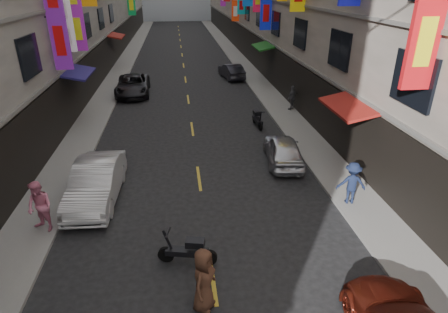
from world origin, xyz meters
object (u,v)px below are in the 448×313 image
object	(u,v)px
pedestrian_rnear	(352,183)
car_right_far	(231,71)
car_right_mid	(283,149)
car_left_mid	(96,182)
scooter_crossing	(188,251)
pedestrian_lfar	(40,207)
pedestrian_crossing	(204,280)
car_left_far	(133,85)
scooter_far_right	(257,119)
pedestrian_rfar	(292,98)

from	to	relation	value
pedestrian_rnear	car_right_far	bearing A→B (deg)	-74.11
car_right_mid	pedestrian_rnear	size ratio (longest dim) A/B	2.30
car_left_mid	car_right_far	world-z (taller)	car_left_mid
pedestrian_rnear	scooter_crossing	bearing A→B (deg)	33.66
pedestrian_lfar	pedestrian_crossing	distance (m)	6.38
car_left_mid	car_right_mid	bearing A→B (deg)	18.64
pedestrian_crossing	scooter_crossing	bearing A→B (deg)	38.93
car_left_far	car_right_mid	bearing A→B (deg)	-59.24
scooter_far_right	pedestrian_lfar	size ratio (longest dim) A/B	1.00
car_right_mid	pedestrian_crossing	distance (m)	9.22
pedestrian_lfar	pedestrian_crossing	bearing A→B (deg)	-5.10
car_left_far	car_right_mid	size ratio (longest dim) A/B	1.35
scooter_crossing	car_left_far	distance (m)	19.37
scooter_crossing	pedestrian_rfar	distance (m)	15.52
car_left_mid	car_right_mid	distance (m)	8.34
scooter_far_right	pedestrian_crossing	size ratio (longest dim) A/B	1.00
car_right_mid	pedestrian_lfar	world-z (taller)	pedestrian_lfar
car_left_mid	pedestrian_crossing	distance (m)	6.88
car_right_mid	pedestrian_lfar	distance (m)	10.34
scooter_crossing	scooter_far_right	size ratio (longest dim) A/B	0.99
car_left_far	car_right_mid	world-z (taller)	car_left_far
scooter_far_right	car_left_mid	world-z (taller)	car_left_mid
scooter_far_right	pedestrian_rfar	xyz separation A→B (m)	(2.80, 2.45, 0.47)
scooter_crossing	scooter_far_right	bearing A→B (deg)	-8.69
car_right_far	pedestrian_rfar	xyz separation A→B (m)	(2.60, -9.52, 0.27)
car_right_mid	scooter_far_right	bearing A→B (deg)	-81.48
car_right_far	pedestrian_crossing	xyz separation A→B (m)	(-4.31, -24.97, 0.26)
scooter_far_right	car_left_far	world-z (taller)	car_left_far
car_right_mid	pedestrian_rfar	distance (m)	7.76
scooter_far_right	scooter_crossing	bearing A→B (deg)	64.66
scooter_far_right	car_left_mid	size ratio (longest dim) A/B	0.40
scooter_far_right	pedestrian_lfar	distance (m)	12.99
car_left_far	pedestrian_rnear	distance (m)	19.13
scooter_crossing	pedestrian_rnear	world-z (taller)	pedestrian_rnear
scooter_far_right	car_right_far	distance (m)	11.97
pedestrian_rnear	pedestrian_rfar	distance (m)	11.29
car_right_mid	car_right_far	xyz separation A→B (m)	(0.00, 16.83, -0.00)
car_left_far	pedestrian_crossing	world-z (taller)	pedestrian_crossing
car_left_far	scooter_crossing	bearing A→B (deg)	-81.56
scooter_crossing	pedestrian_crossing	world-z (taller)	pedestrian_crossing
pedestrian_crossing	pedestrian_rnear	bearing A→B (deg)	-26.26
pedestrian_crossing	car_right_mid	bearing A→B (deg)	-0.07
car_left_mid	pedestrian_rfar	distance (m)	14.33
pedestrian_lfar	pedestrian_rnear	size ratio (longest dim) A/B	1.09
car_right_far	pedestrian_rfar	distance (m)	9.87
pedestrian_lfar	car_right_far	bearing A→B (deg)	97.99
pedestrian_rnear	pedestrian_rfar	size ratio (longest dim) A/B	1.04
car_left_mid	pedestrian_rfar	world-z (taller)	pedestrian_rfar
scooter_far_right	car_right_mid	xyz separation A→B (m)	(0.20, -4.86, 0.20)
scooter_far_right	car_right_mid	bearing A→B (deg)	88.55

